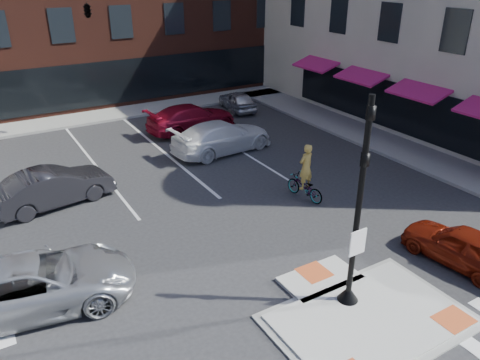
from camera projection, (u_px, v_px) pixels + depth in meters
ground at (357, 311)px, 13.14m from camera, size 120.00×120.00×0.00m
refuge_island at (364, 315)px, 12.92m from camera, size 5.40×4.65×0.13m
sidewalk_e at (374, 138)px, 25.91m from camera, size 3.00×24.00×0.15m
sidewalk_n at (160, 106)px, 31.62m from camera, size 26.00×3.00×0.15m
signal_pole at (356, 232)px, 12.45m from camera, size 0.60×0.60×5.98m
mast_arm_signal at (58, 23)px, 22.91m from camera, size 6.10×2.24×8.00m
silver_suv at (34, 283)px, 13.01m from camera, size 5.91×3.43×1.55m
red_sedan at (462, 246)px, 14.94m from camera, size 1.98×3.99×1.31m
white_pickup at (222, 137)px, 23.92m from camera, size 5.64×2.74×1.58m
bg_car_dark at (54, 187)px, 18.63m from camera, size 4.81×2.33×1.52m
bg_car_silver at (237, 101)px, 30.74m from camera, size 2.01×3.92×1.28m
bg_car_red at (192, 118)px, 26.88m from camera, size 5.45×2.58×1.54m
cyclist at (305, 181)px, 19.07m from camera, size 0.95×1.99×2.38m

